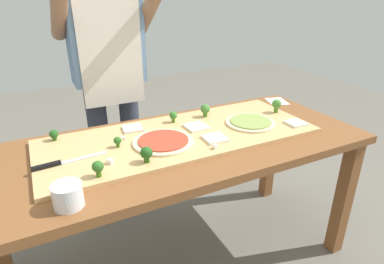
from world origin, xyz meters
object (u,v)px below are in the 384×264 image
Objects in this scene: prep_table at (177,161)px; pizza_whole_pesto_green at (250,122)px; pizza_slice_center at (296,123)px; cheese_crumble_c at (123,138)px; cheese_crumble_b at (110,161)px; broccoli_floret_back_mid at (117,141)px; recipe_note at (277,101)px; chefs_knife at (59,163)px; pizza_slice_near_left at (215,138)px; pizza_slice_far_left at (196,127)px; broccoli_floret_front_mid at (146,153)px; pizza_whole_tomato_red at (163,141)px; broccoli_floret_center_left at (277,105)px; cook_center at (108,65)px; flour_cup at (68,197)px; broccoli_floret_back_left at (205,109)px; broccoli_floret_back_right at (173,116)px; pizza_slice_near_right at (132,129)px; cheese_crumble_a at (215,147)px; broccoli_floret_center_right at (98,167)px.

pizza_whole_pesto_green is at bearing 0.03° from prep_table.
pizza_slice_center is 0.87m from cheese_crumble_c.
prep_table is 0.36m from cheese_crumble_b.
broccoli_floret_back_mid reaches higher than recipe_note.
chefs_knife is 2.90× the size of pizza_slice_near_left.
broccoli_floret_front_mid is (-0.34, -0.22, 0.03)m from pizza_slice_far_left.
cheese_crumble_b is at bearing -163.08° from pizza_whole_tomato_red.
broccoli_floret_center_left is at bearing 14.09° from broccoli_floret_front_mid.
pizza_whole_pesto_green is 0.15× the size of cook_center.
cheese_crumble_c is (-0.22, 0.10, 0.12)m from prep_table.
cheese_crumble_c is 0.18× the size of flour_cup.
broccoli_floret_back_left is at bearing 69.78° from pizza_slice_near_left.
pizza_whole_tomato_red is 4.64× the size of broccoli_floret_back_right.
cook_center is at bearing 135.82° from pizza_slice_center.
flour_cup is at bearing -127.61° from cheese_crumble_c.
broccoli_floret_center_left is (1.16, 0.07, 0.04)m from chefs_knife.
broccoli_floret_back_mid reaches higher than cheese_crumble_b.
pizza_slice_near_right is 1.22× the size of broccoli_floret_center_left.
pizza_whole_pesto_green is 1.76× the size of recipe_note.
cheese_crumble_c is (-0.87, 0.03, -0.04)m from broccoli_floret_center_left.
pizza_slice_near_right is 0.42m from pizza_slice_near_left.
pizza_slice_far_left is at bearing 28.30° from prep_table.
cheese_crumble_b is (-0.07, -0.13, -0.02)m from broccoli_floret_back_mid.
chefs_knife is 0.35m from broccoli_floret_front_mid.
pizza_whole_tomato_red is (0.44, -0.00, 0.00)m from chefs_knife.
recipe_note is (1.08, 0.22, -0.05)m from broccoli_floret_back_mid.
pizza_slice_near_left is 0.51m from broccoli_floret_center_left.
cheese_crumble_b is at bearing -144.77° from broccoli_floret_back_right.
flour_cup reaches higher than pizza_whole_pesto_green.
prep_table is 0.22m from pizza_slice_near_left.
pizza_slice_near_right is 0.34m from cheese_crumble_b.
chefs_knife is 0.42m from pizza_slice_near_right.
cook_center is (-0.56, 0.63, 0.23)m from pizza_whole_pesto_green.
pizza_slice_near_left is 0.42m from cheese_crumble_c.
cook_center is at bearing 96.38° from pizza_whole_tomato_red.
broccoli_floret_back_right is at bearing 18.88° from chefs_knife.
broccoli_floret_center_left reaches higher than chefs_knife.
broccoli_floret_back_left is at bearing -173.21° from recipe_note.
cheese_crumble_a is at bearing 9.98° from flour_cup.
cheese_crumble_c reaches higher than pizza_slice_near_left.
pizza_slice_center is 0.82m from broccoli_floret_front_mid.
cheese_crumble_c is (-0.33, 0.27, -0.00)m from cheese_crumble_a.
pizza_whole_pesto_green is 0.60m from pizza_slice_near_right.
broccoli_floret_front_mid reaches higher than broccoli_floret_back_right.
cheese_crumble_a reaches higher than pizza_whole_pesto_green.
cheese_crumble_b is at bearing 52.09° from broccoli_floret_center_right.
pizza_slice_near_right is at bearing 52.67° from cheese_crumble_c.
pizza_whole_pesto_green is (0.42, 0.00, 0.12)m from prep_table.
broccoli_floret_back_mid reaches higher than chefs_knife.
broccoli_floret_back_mid is 0.15m from cheese_crumble_b.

